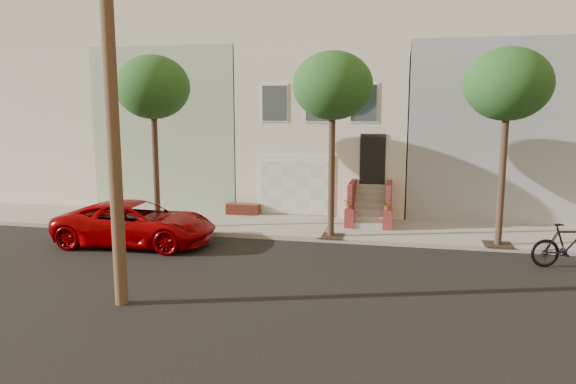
# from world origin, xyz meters

# --- Properties ---
(ground) EXTENTS (90.00, 90.00, 0.00)m
(ground) POSITION_xyz_m (0.00, 0.00, 0.00)
(ground) COLOR black
(ground) RESTS_ON ground
(sidewalk) EXTENTS (40.00, 3.70, 0.15)m
(sidewalk) POSITION_xyz_m (0.00, 5.35, 0.07)
(sidewalk) COLOR #9C998E
(sidewalk) RESTS_ON ground
(house_row) EXTENTS (33.10, 11.70, 7.00)m
(house_row) POSITION_xyz_m (0.00, 11.19, 3.64)
(house_row) COLOR beige
(house_row) RESTS_ON sidewalk
(tree_left) EXTENTS (2.70, 2.57, 6.30)m
(tree_left) POSITION_xyz_m (-5.50, 3.90, 5.26)
(tree_left) COLOR #2D2116
(tree_left) RESTS_ON sidewalk
(tree_mid) EXTENTS (2.70, 2.57, 6.30)m
(tree_mid) POSITION_xyz_m (1.00, 3.90, 5.26)
(tree_mid) COLOR #2D2116
(tree_mid) RESTS_ON sidewalk
(tree_right) EXTENTS (2.70, 2.57, 6.30)m
(tree_right) POSITION_xyz_m (6.50, 3.90, 5.26)
(tree_right) COLOR #2D2116
(tree_right) RESTS_ON sidewalk
(pickup_truck) EXTENTS (5.39, 2.65, 1.47)m
(pickup_truck) POSITION_xyz_m (-5.31, 1.91, 0.74)
(pickup_truck) COLOR #960003
(pickup_truck) RESTS_ON ground
(motorcycle) EXTENTS (2.23, 1.05, 1.29)m
(motorcycle) POSITION_xyz_m (8.13, 2.19, 0.65)
(motorcycle) COLOR black
(motorcycle) RESTS_ON ground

